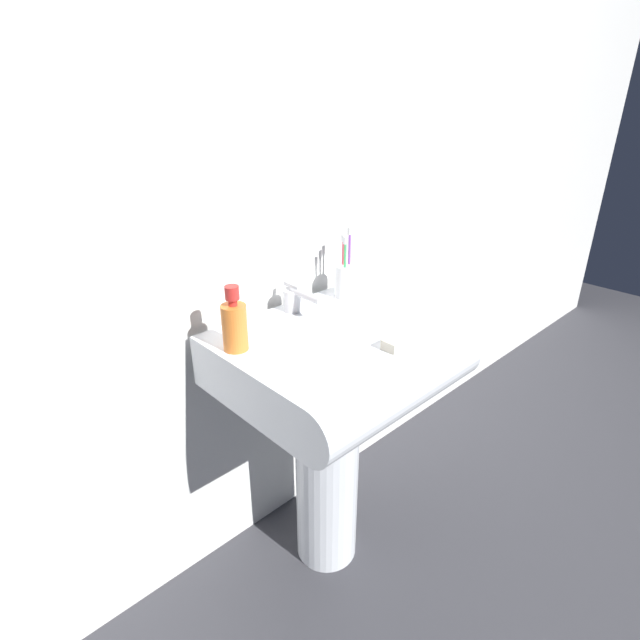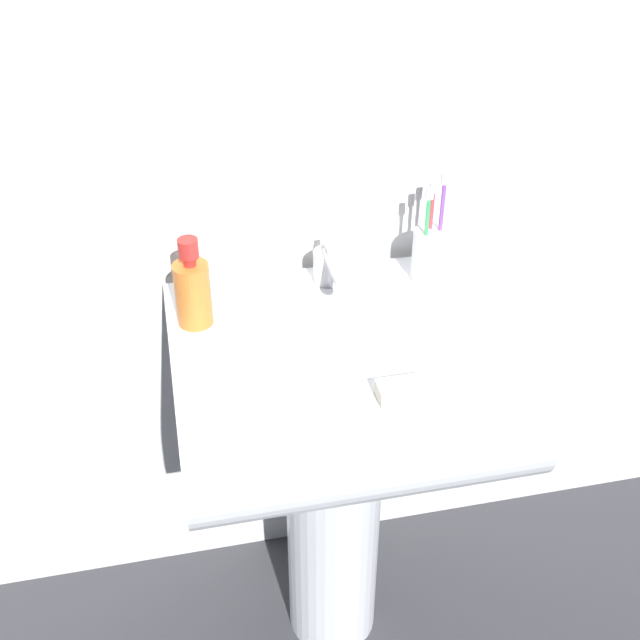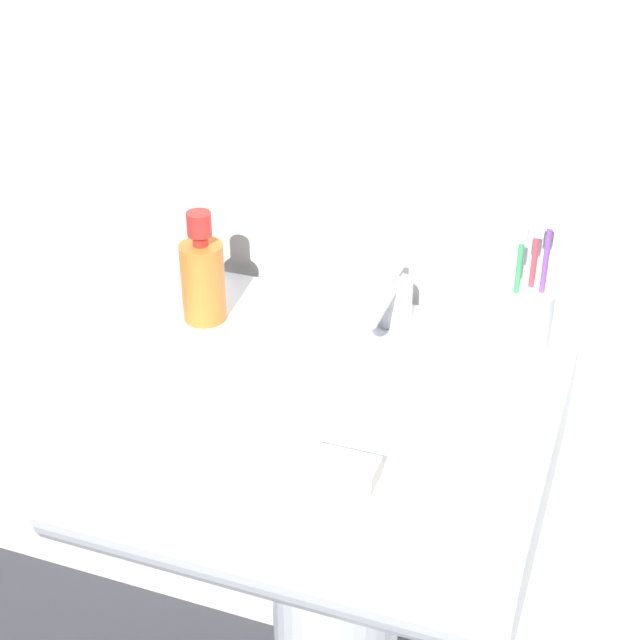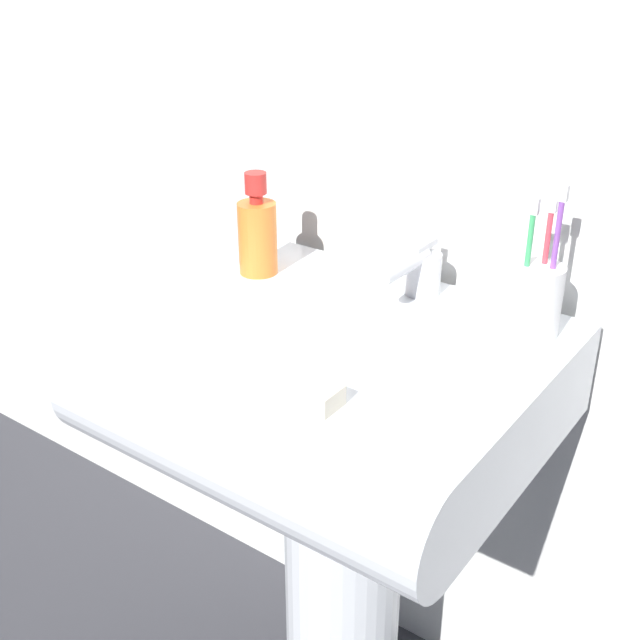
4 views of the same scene
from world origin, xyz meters
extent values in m
plane|color=#38383D|center=(0.00, 0.00, 0.00)|extent=(6.00, 6.00, 0.00)
cylinder|color=white|center=(0.00, 0.00, 0.31)|extent=(0.18, 0.18, 0.61)
cube|color=white|center=(0.00, 0.00, 0.68)|extent=(0.53, 0.42, 0.13)
cylinder|color=white|center=(0.00, -0.21, 0.68)|extent=(0.53, 0.13, 0.13)
cylinder|color=silver|center=(0.02, 0.16, 0.77)|extent=(0.05, 0.05, 0.06)
cylinder|color=silver|center=(0.02, 0.10, 0.80)|extent=(0.02, 0.11, 0.02)
cube|color=silver|center=(0.02, 0.16, 0.82)|extent=(0.01, 0.06, 0.01)
cylinder|color=white|center=(0.20, 0.13, 0.79)|extent=(0.06, 0.06, 0.09)
cylinder|color=#3FB266|center=(0.18, 0.12, 0.83)|extent=(0.01, 0.01, 0.15)
cube|color=white|center=(0.18, 0.12, 0.92)|extent=(0.01, 0.01, 0.02)
cylinder|color=purple|center=(0.21, 0.13, 0.84)|extent=(0.01, 0.01, 0.17)
cube|color=white|center=(0.21, 0.13, 0.93)|extent=(0.01, 0.01, 0.02)
cylinder|color=#D83F4C|center=(0.20, 0.14, 0.83)|extent=(0.01, 0.01, 0.15)
cube|color=white|center=(0.20, 0.14, 0.92)|extent=(0.01, 0.01, 0.02)
cylinder|color=orange|center=(-0.22, 0.08, 0.80)|extent=(0.06, 0.06, 0.11)
cylinder|color=red|center=(-0.22, 0.08, 0.86)|extent=(0.02, 0.02, 0.01)
cylinder|color=red|center=(-0.22, 0.08, 0.88)|extent=(0.03, 0.03, 0.03)
cube|color=silver|center=(0.06, -0.17, 0.76)|extent=(0.08, 0.04, 0.02)
camera|label=1|loc=(-0.77, -0.79, 1.29)|focal=28.00mm
camera|label=2|loc=(-0.24, -1.01, 1.50)|focal=45.00mm
camera|label=3|loc=(0.31, -0.93, 1.42)|focal=55.00mm
camera|label=4|loc=(0.51, -0.77, 1.22)|focal=45.00mm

